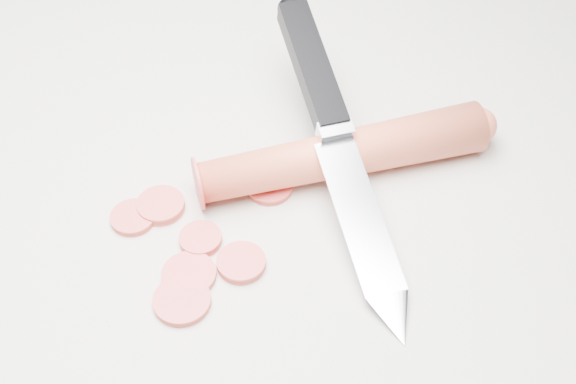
% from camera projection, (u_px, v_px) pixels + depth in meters
% --- Properties ---
extents(ground, '(2.40, 2.40, 0.00)m').
position_uv_depth(ground, '(253.00, 198.00, 0.58)').
color(ground, beige).
rests_on(ground, ground).
extents(carrot, '(0.18, 0.17, 0.03)m').
position_uv_depth(carrot, '(343.00, 154.00, 0.59)').
color(carrot, '#E15134').
rests_on(carrot, ground).
extents(carrot_slice_0, '(0.03, 0.03, 0.01)m').
position_uv_depth(carrot_slice_0, '(161.00, 206.00, 0.58)').
color(carrot_slice_0, '#DD413F').
rests_on(carrot_slice_0, ground).
extents(carrot_slice_1, '(0.04, 0.04, 0.01)m').
position_uv_depth(carrot_slice_1, '(189.00, 275.00, 0.54)').
color(carrot_slice_1, '#DD413F').
rests_on(carrot_slice_1, ground).
extents(carrot_slice_2, '(0.03, 0.03, 0.01)m').
position_uv_depth(carrot_slice_2, '(270.00, 187.00, 0.59)').
color(carrot_slice_2, '#DD413F').
rests_on(carrot_slice_2, ground).
extents(carrot_slice_3, '(0.03, 0.03, 0.01)m').
position_uv_depth(carrot_slice_3, '(241.00, 263.00, 0.54)').
color(carrot_slice_3, '#DD413F').
rests_on(carrot_slice_3, ground).
extents(carrot_slice_4, '(0.04, 0.04, 0.01)m').
position_uv_depth(carrot_slice_4, '(182.00, 301.00, 0.52)').
color(carrot_slice_4, '#DD413F').
rests_on(carrot_slice_4, ground).
extents(carrot_slice_5, '(0.03, 0.03, 0.01)m').
position_uv_depth(carrot_slice_5, '(133.00, 218.00, 0.57)').
color(carrot_slice_5, '#DD413F').
rests_on(carrot_slice_5, ground).
extents(carrot_slice_6, '(0.03, 0.03, 0.01)m').
position_uv_depth(carrot_slice_6, '(200.00, 239.00, 0.56)').
color(carrot_slice_6, '#DD413F').
rests_on(carrot_slice_6, ground).
extents(kitchen_knife, '(0.21, 0.23, 0.08)m').
position_uv_depth(kitchen_knife, '(342.00, 148.00, 0.56)').
color(kitchen_knife, silver).
rests_on(kitchen_knife, ground).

